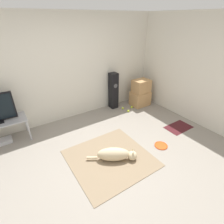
{
  "coord_description": "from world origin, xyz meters",
  "views": [
    {
      "loc": [
        -1.34,
        -2.02,
        2.41
      ],
      "look_at": [
        0.64,
        0.97,
        0.45
      ],
      "focal_mm": 28.0,
      "sensor_mm": 36.0,
      "label": 1
    }
  ],
  "objects": [
    {
      "name": "area_rug",
      "position": [
        0.03,
        0.12,
        0.01
      ],
      "size": [
        1.48,
        1.45,
        0.01
      ],
      "color": "#847056",
      "rests_on": "ground_plane"
    },
    {
      "name": "cardboard_box_lower",
      "position": [
        2.08,
        1.58,
        0.21
      ],
      "size": [
        0.54,
        0.41,
        0.42
      ],
      "color": "tan",
      "rests_on": "ground_plane"
    },
    {
      "name": "wall_right",
      "position": [
        2.6,
        0.0,
        1.27
      ],
      "size": [
        0.06,
        8.0,
        2.55
      ],
      "color": "beige",
      "rests_on": "ground_plane"
    },
    {
      "name": "tennis_ball_by_boxes",
      "position": [
        1.49,
        1.4,
        0.03
      ],
      "size": [
        0.07,
        0.07,
        0.07
      ],
      "color": "#C6E033",
      "rests_on": "ground_plane"
    },
    {
      "name": "tennis_ball_near_speaker",
      "position": [
        1.46,
        1.63,
        0.03
      ],
      "size": [
        0.07,
        0.07,
        0.07
      ],
      "color": "#C6E033",
      "rests_on": "ground_plane"
    },
    {
      "name": "wall_back",
      "position": [
        0.0,
        2.1,
        1.27
      ],
      "size": [
        8.0,
        0.06,
        2.55
      ],
      "color": "beige",
      "rests_on": "ground_plane"
    },
    {
      "name": "door_mat",
      "position": [
        2.03,
        0.09,
        0.0
      ],
      "size": [
        0.66,
        0.42,
        0.01
      ],
      "color": "#47191E",
      "rests_on": "ground_plane"
    },
    {
      "name": "dog",
      "position": [
        0.1,
        0.02,
        0.14
      ],
      "size": [
        0.83,
        0.57,
        0.27
      ],
      "color": "beige",
      "rests_on": "area_rug"
    },
    {
      "name": "frisbee",
      "position": [
        1.13,
        -0.17,
        0.01
      ],
      "size": [
        0.27,
        0.27,
        0.03
      ],
      "color": "#DB511E",
      "rests_on": "ground_plane"
    },
    {
      "name": "tennis_ball_loose_on_carpet",
      "position": [
        1.72,
        1.54,
        0.03
      ],
      "size": [
        0.07,
        0.07,
        0.07
      ],
      "color": "#C6E033",
      "rests_on": "ground_plane"
    },
    {
      "name": "floor_speaker",
      "position": [
        1.3,
        1.9,
        0.53
      ],
      "size": [
        0.22,
        0.22,
        1.05
      ],
      "color": "black",
      "rests_on": "ground_plane"
    },
    {
      "name": "ground_plane",
      "position": [
        0.0,
        0.0,
        0.0
      ],
      "size": [
        12.0,
        12.0,
        0.0
      ],
      "primitive_type": "plane",
      "color": "gray"
    },
    {
      "name": "cardboard_box_upper",
      "position": [
        2.08,
        1.58,
        0.61
      ],
      "size": [
        0.49,
        0.37,
        0.37
      ],
      "color": "tan",
      "rests_on": "cardboard_box_lower"
    },
    {
      "name": "game_console",
      "position": [
        -1.64,
        1.79,
        0.04
      ],
      "size": [
        0.33,
        0.22,
        0.08
      ],
      "color": "#B7B7BC",
      "rests_on": "ground_plane"
    }
  ]
}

